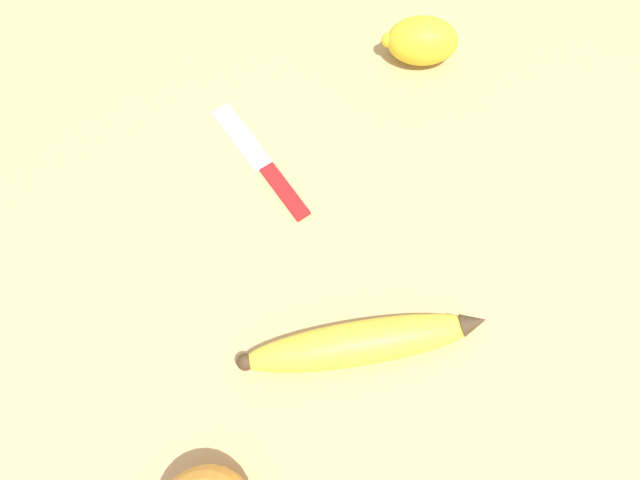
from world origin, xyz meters
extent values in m
plane|color=tan|center=(0.00, 0.00, 0.00)|extent=(3.00, 3.00, 0.00)
ellipsoid|color=yellow|center=(0.04, 0.01, 0.02)|extent=(0.10, 0.22, 0.04)
cone|color=#47331E|center=(0.07, 0.10, 0.03)|extent=(0.03, 0.03, 0.03)
sphere|color=#47331E|center=(0.01, -0.10, 0.02)|extent=(0.02, 0.02, 0.02)
ellipsoid|color=yellow|center=(-0.23, 0.23, 0.03)|extent=(0.08, 0.10, 0.05)
sphere|color=yellow|center=(-0.25, 0.19, 0.03)|extent=(0.02, 0.02, 0.02)
cube|color=silver|center=(-0.22, 0.00, 0.00)|extent=(0.09, 0.03, 0.00)
cube|color=red|center=(-0.14, 0.01, 0.00)|extent=(0.07, 0.03, 0.01)
camera|label=1|loc=(0.15, -0.09, 0.57)|focal=35.00mm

